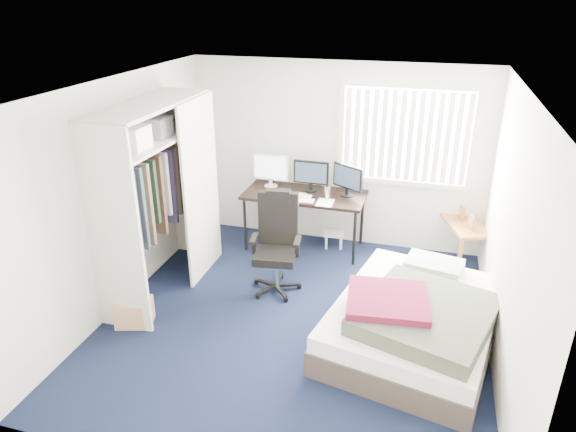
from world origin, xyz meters
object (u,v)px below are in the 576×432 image
Objects in this scene: nightstand at (464,228)px; bed at (415,319)px; desk at (305,191)px; office_chair at (277,253)px.

nightstand is 1.98m from bed.
desk reaches higher than office_chair.
bed is (1.59, -1.81, -0.54)m from desk.
nightstand is at bearing 75.36° from bed.
office_chair is 2.47m from nightstand.
desk is at bearing 87.16° from office_chair.
office_chair is (-0.06, -1.14, -0.36)m from desk.
bed is at bearing -104.64° from nightstand.
desk is 0.71× the size of bed.
desk is 1.20m from office_chair.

